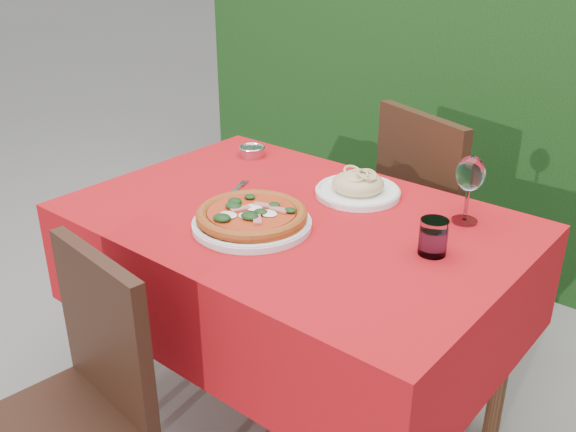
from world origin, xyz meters
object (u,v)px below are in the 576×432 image
Objects in this scene: chair_far at (436,215)px; chair_near at (77,397)px; pizza_plate at (252,218)px; wine_glass at (470,176)px; water_glass at (433,239)px; pasta_plate at (358,187)px; fork at (233,193)px; steel_ramekin at (252,152)px.

chair_near is at bearing 100.99° from chair_far.
wine_glass is at bearing 42.86° from pizza_plate.
water_glass is (0.31, -0.66, 0.26)m from chair_far.
pizza_plate is (-0.14, -0.83, 0.25)m from chair_far.
pizza_plate is 0.38m from pasta_plate.
water_glass is 0.48× the size of wine_glass.
chair_near reaches higher than fork.
water_glass is 0.66m from fork.
steel_ramekin is at bearing 57.59° from chair_far.
pasta_plate is at bearing 151.46° from water_glass.
pizza_plate is at bearing -137.14° from wine_glass.
pizza_plate is 1.27× the size of pasta_plate.
wine_glass is (0.29, -0.43, 0.36)m from chair_far.
pizza_plate is 1.71× the size of fork.
steel_ramekin reaches higher than fork.
fork is at bearing 107.23° from chair_near.
wine_glass is 2.28× the size of steel_ramekin.
pizza_plate is at bearing -158.75° from water_glass.
pasta_plate is 0.49m from steel_ramekin.
steel_ramekin is at bearing 132.51° from pizza_plate.
pasta_plate is 0.35m from wine_glass.
steel_ramekin is (-0.39, 0.42, -0.01)m from pizza_plate.
chair_far is 4.76× the size of wine_glass.
pizza_plate reaches higher than fork.
pizza_plate is at bearing 88.57° from chair_near.
chair_near is 0.97m from pasta_plate.
water_glass is (0.45, 0.18, 0.01)m from pizza_plate.
water_glass is 0.49× the size of fork.
chair_near is 4.27× the size of wine_glass.
water_glass is (0.53, 0.72, 0.32)m from chair_near.
pizza_plate is 0.60m from wine_glass.
fork is 2.25× the size of steel_ramekin.
pizza_plate is at bearing -47.49° from steel_ramekin.
water_glass reaches higher than steel_ramekin.
pizza_plate is at bearing -54.41° from fork.
water_glass is at bearing 21.25° from pizza_plate.
wine_glass reaches higher than chair_near.
fork is at bearing -157.11° from wine_glass.
pasta_plate is 1.33× the size of wine_glass.
chair_near is at bearing -118.42° from wine_glass.
wine_glass reaches higher than chair_far.
chair_far reaches higher than pizza_plate.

